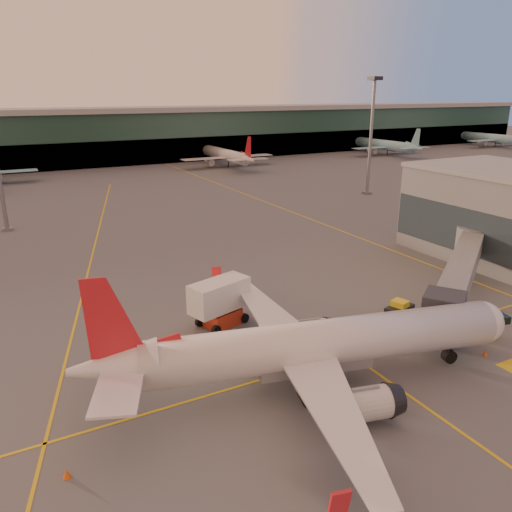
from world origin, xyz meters
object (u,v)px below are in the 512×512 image
gpu_cart (485,332)px  pushback_tug (400,309)px  catering_truck (220,300)px  main_airplane (311,347)px

gpu_cart → pushback_tug: 8.48m
gpu_cart → catering_truck: bearing=150.3°
main_airplane → gpu_cart: bearing=10.2°
main_airplane → catering_truck: (-1.80, 13.34, -0.78)m
catering_truck → pushback_tug: bearing=-38.0°
catering_truck → main_airplane: bearing=-99.2°
catering_truck → gpu_cart: catering_truck is taller
gpu_cart → pushback_tug: bearing=120.4°
main_airplane → catering_truck: 13.49m
pushback_tug → catering_truck: bearing=142.4°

